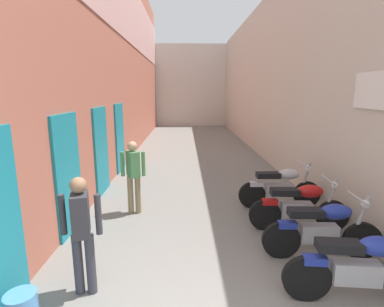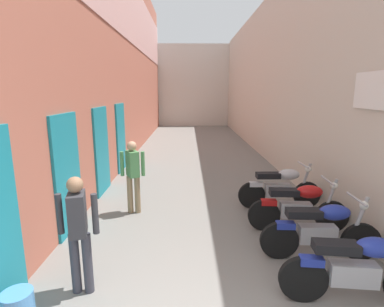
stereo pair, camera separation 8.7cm
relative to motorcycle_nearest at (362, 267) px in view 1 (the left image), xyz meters
name	(u,v)px [view 1 (the left image)]	position (x,y,z in m)	size (l,w,h in m)	color
ground_plane	(198,165)	(-1.68, 7.07, -0.50)	(36.76, 36.76, 0.00)	slate
building_left	(124,54)	(-4.49, 9.02, 3.49)	(0.45, 20.76, 7.93)	#B76651
building_right	(266,80)	(1.14, 9.06, 2.55)	(0.45, 20.76, 6.09)	beige
building_far_end	(191,86)	(-1.68, 20.44, 2.49)	(8.24, 2.00, 5.98)	beige
motorcycle_nearest	(362,267)	(0.00, 0.00, 0.00)	(1.85, 0.58, 1.04)	black
motorcycle_second	(323,229)	(0.00, 1.02, 0.00)	(1.85, 0.58, 1.04)	black
motorcycle_third	(300,205)	(0.00, 1.98, 0.00)	(1.85, 0.58, 1.04)	black
motorcycle_fourth	(280,186)	(0.00, 3.13, 0.00)	(1.85, 0.58, 1.04)	black
pedestrian_by_doorway	(82,227)	(-3.44, 0.28, 0.42)	(0.52, 0.38, 1.57)	#383842
pedestrian_mid_alley	(133,172)	(-3.23, 2.90, 0.42)	(0.52, 0.39, 1.57)	#8C7251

